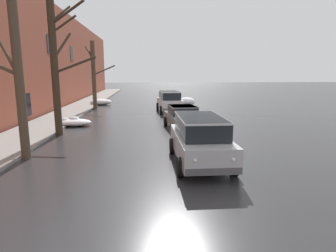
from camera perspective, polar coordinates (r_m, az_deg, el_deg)
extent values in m
cube|color=gray|center=(20.76, -22.88, 0.35)|extent=(2.98, 80.00, 0.13)
cube|color=#9E4C38|center=(21.26, -29.06, 13.06)|extent=(0.60, 80.00, 9.69)
cube|color=black|center=(22.44, -26.15, 3.83)|extent=(0.08, 1.10, 1.60)
cube|color=black|center=(34.94, -18.64, 13.49)|extent=(0.08, 1.10, 1.60)
cube|color=black|center=(27.73, -22.57, 14.76)|extent=(0.08, 1.10, 1.60)
ellipsoid|color=white|center=(31.86, -13.21, 4.67)|extent=(2.32, 1.46, 0.64)
ellipsoid|color=white|center=(31.78, -12.51, 4.61)|extent=(0.66, 0.55, 0.55)
ellipsoid|color=white|center=(20.25, 8.22, 1.33)|extent=(2.22, 1.07, 0.46)
ellipsoid|color=white|center=(20.14, 7.91, 1.27)|extent=(0.54, 0.45, 0.45)
ellipsoid|color=white|center=(19.76, -18.16, 0.68)|extent=(2.23, 1.30, 0.47)
ellipsoid|color=white|center=(19.86, -19.71, 0.75)|extent=(0.65, 0.54, 0.54)
ellipsoid|color=white|center=(19.80, -18.10, 0.93)|extent=(0.75, 0.62, 0.62)
ellipsoid|color=white|center=(30.31, 3.69, 4.86)|extent=(1.80, 1.45, 0.87)
ellipsoid|color=white|center=(30.21, 4.68, 4.39)|extent=(0.50, 0.42, 0.42)
ellipsoid|color=white|center=(30.43, 3.74, 4.53)|extent=(0.60, 0.50, 0.50)
cylinder|color=#4C3D2D|center=(12.66, -27.43, 7.81)|extent=(0.36, 0.36, 6.20)
cylinder|color=#4C3D2D|center=(13.34, -29.09, 11.71)|extent=(1.23, 1.16, 1.58)
cylinder|color=#4C3D2D|center=(13.33, -27.73, 11.55)|extent=(0.64, 1.34, 0.80)
cylinder|color=#382B1E|center=(16.91, -21.58, 10.42)|extent=(0.39, 0.39, 7.24)
cylinder|color=#382B1E|center=(17.77, -20.26, 14.73)|extent=(0.63, 1.91, 1.61)
cylinder|color=#382B1E|center=(17.01, -19.94, 18.51)|extent=(1.33, 0.28, 1.00)
cylinder|color=#382B1E|center=(17.78, -20.51, 20.17)|extent=(0.78, 1.50, 1.13)
cylinder|color=#382B1E|center=(17.00, -17.87, 11.53)|extent=(2.17, 0.88, 1.00)
cylinder|color=#382B1E|center=(16.70, -19.35, 20.54)|extent=(1.93, 0.66, 1.21)
cylinder|color=#4C3D2D|center=(28.28, -14.53, 9.68)|extent=(0.38, 0.38, 6.33)
cylinder|color=#4C3D2D|center=(29.27, -14.36, 12.39)|extent=(0.16, 2.02, 1.09)
cylinder|color=#4C3D2D|center=(27.41, -14.89, 12.48)|extent=(0.25, 1.89, 1.56)
cylinder|color=#4C3D2D|center=(27.86, -15.40, 13.81)|extent=(0.57, 1.14, 1.13)
cylinder|color=#4C3D2D|center=(28.10, -12.55, 10.78)|extent=(2.04, 0.17, 0.95)
cube|color=#B7B7BC|center=(11.06, 6.34, -3.68)|extent=(1.86, 4.57, 0.80)
cube|color=black|center=(10.95, 6.37, 0.13)|extent=(1.59, 3.20, 0.68)
cube|color=#B7B7BC|center=(10.90, 6.41, 1.74)|extent=(1.63, 3.27, 0.06)
cube|color=#525254|center=(9.06, 9.01, -8.86)|extent=(1.79, 0.13, 0.22)
cube|color=#525254|center=(13.26, 4.49, -2.49)|extent=(1.79, 0.13, 0.22)
cylinder|color=black|center=(10.09, 13.10, -7.68)|extent=(0.18, 0.68, 0.68)
cylinder|color=black|center=(9.69, 2.42, -8.17)|extent=(0.18, 0.68, 0.68)
cylinder|color=black|center=(12.70, 9.24, -3.75)|extent=(0.18, 0.68, 0.68)
cylinder|color=black|center=(12.39, 0.80, -3.98)|extent=(0.18, 0.68, 0.68)
sphere|color=silver|center=(9.07, 12.79, -6.56)|extent=(0.14, 0.14, 0.14)
sphere|color=silver|center=(8.80, 5.34, -6.89)|extent=(0.14, 0.14, 0.14)
cube|color=slate|center=(17.78, 3.02, 1.34)|extent=(2.14, 4.06, 0.60)
cube|color=black|center=(17.89, 2.90, 3.21)|extent=(1.71, 2.17, 0.52)
cube|color=slate|center=(17.86, 2.91, 3.94)|extent=(1.75, 2.21, 0.06)
cube|color=#303032|center=(16.00, 4.53, -0.38)|extent=(1.74, 0.29, 0.22)
cube|color=#303032|center=(19.65, 1.79, 1.70)|extent=(1.74, 0.29, 0.22)
cylinder|color=black|center=(16.91, 6.92, -0.24)|extent=(0.24, 0.61, 0.60)
cylinder|color=black|center=(16.49, 0.88, -0.44)|extent=(0.24, 0.61, 0.60)
cylinder|color=black|center=(19.21, 4.85, 1.10)|extent=(0.24, 0.61, 0.60)
cylinder|color=black|center=(18.83, -0.49, 0.95)|extent=(0.24, 0.61, 0.60)
sphere|color=silver|center=(16.07, 6.56, 0.58)|extent=(0.14, 0.14, 0.14)
sphere|color=silver|center=(15.79, 2.55, 0.46)|extent=(0.14, 0.14, 0.14)
cube|color=silver|center=(25.53, 0.30, 4.49)|extent=(2.10, 4.44, 0.80)
cube|color=black|center=(25.50, 0.29, 6.15)|extent=(1.76, 3.13, 0.68)
cube|color=silver|center=(25.48, 0.29, 6.85)|extent=(1.80, 3.19, 0.06)
cube|color=slate|center=(23.49, 1.07, 3.27)|extent=(1.77, 0.24, 0.22)
cube|color=slate|center=(27.63, -0.35, 4.37)|extent=(1.77, 0.24, 0.22)
cylinder|color=black|center=(24.42, 2.91, 3.25)|extent=(0.23, 0.69, 0.68)
cylinder|color=black|center=(24.13, -1.39, 3.18)|extent=(0.23, 0.69, 0.68)
cylinder|color=black|center=(27.03, 1.81, 3.97)|extent=(0.23, 0.69, 0.68)
cylinder|color=black|center=(26.77, -2.08, 3.91)|extent=(0.23, 0.69, 0.68)
sphere|color=silver|center=(23.51, 2.50, 4.15)|extent=(0.14, 0.14, 0.14)
sphere|color=silver|center=(23.33, -0.34, 4.11)|extent=(0.14, 0.14, 0.14)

